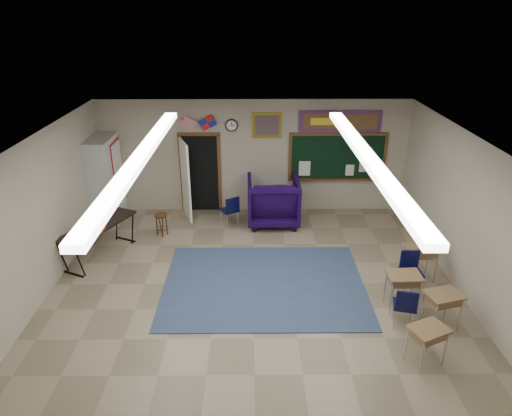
{
  "coord_description": "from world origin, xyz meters",
  "views": [
    {
      "loc": [
        -0.02,
        -6.94,
        5.15
      ],
      "look_at": [
        0.05,
        1.5,
        1.38
      ],
      "focal_mm": 32.0,
      "sensor_mm": 36.0,
      "label": 1
    }
  ],
  "objects_px": {
    "wingback_armchair": "(273,201)",
    "student_desk_front_right": "(420,261)",
    "student_desk_front_left": "(402,289)",
    "folding_table": "(99,240)",
    "wooden_stool": "(162,224)"
  },
  "relations": [
    {
      "from": "wingback_armchair",
      "to": "student_desk_front_right",
      "type": "height_order",
      "value": "wingback_armchair"
    },
    {
      "from": "wingback_armchair",
      "to": "student_desk_front_left",
      "type": "height_order",
      "value": "wingback_armchair"
    },
    {
      "from": "folding_table",
      "to": "wooden_stool",
      "type": "xyz_separation_m",
      "value": [
        1.17,
        1.05,
        -0.15
      ]
    },
    {
      "from": "folding_table",
      "to": "wooden_stool",
      "type": "height_order",
      "value": "folding_table"
    },
    {
      "from": "folding_table",
      "to": "wooden_stool",
      "type": "relative_size",
      "value": 3.63
    },
    {
      "from": "student_desk_front_left",
      "to": "wooden_stool",
      "type": "relative_size",
      "value": 1.32
    },
    {
      "from": "student_desk_front_left",
      "to": "folding_table",
      "type": "xyz_separation_m",
      "value": [
        -6.1,
        1.92,
        0.03
      ]
    },
    {
      "from": "student_desk_front_right",
      "to": "wooden_stool",
      "type": "xyz_separation_m",
      "value": [
        -5.57,
        2.01,
        -0.14
      ]
    },
    {
      "from": "student_desk_front_left",
      "to": "wooden_stool",
      "type": "distance_m",
      "value": 5.76
    },
    {
      "from": "student_desk_front_right",
      "to": "wooden_stool",
      "type": "relative_size",
      "value": 1.38
    },
    {
      "from": "student_desk_front_left",
      "to": "wooden_stool",
      "type": "height_order",
      "value": "student_desk_front_left"
    },
    {
      "from": "wingback_armchair",
      "to": "wooden_stool",
      "type": "bearing_deg",
      "value": 13.55
    },
    {
      "from": "student_desk_front_left",
      "to": "folding_table",
      "type": "distance_m",
      "value": 6.4
    },
    {
      "from": "folding_table",
      "to": "wooden_stool",
      "type": "bearing_deg",
      "value": 66.58
    },
    {
      "from": "student_desk_front_left",
      "to": "folding_table",
      "type": "bearing_deg",
      "value": 160.99
    }
  ]
}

